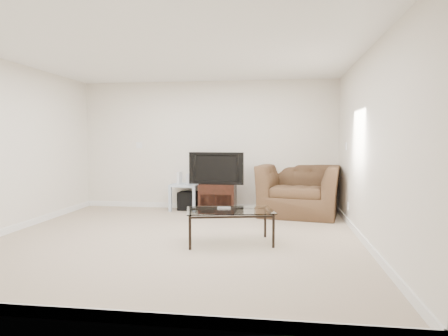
# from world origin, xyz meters

# --- Properties ---
(floor) EXTENTS (5.00, 5.00, 0.00)m
(floor) POSITION_xyz_m (0.00, 0.00, 0.00)
(floor) COLOR tan
(floor) RESTS_ON ground
(ceiling) EXTENTS (5.00, 5.00, 0.00)m
(ceiling) POSITION_xyz_m (0.00, 0.00, 2.50)
(ceiling) COLOR white
(ceiling) RESTS_ON ground
(wall_back) EXTENTS (5.00, 0.02, 2.50)m
(wall_back) POSITION_xyz_m (0.00, 2.50, 1.25)
(wall_back) COLOR silver
(wall_back) RESTS_ON ground
(wall_left) EXTENTS (0.02, 5.00, 2.50)m
(wall_left) POSITION_xyz_m (-2.50, 0.00, 1.25)
(wall_left) COLOR silver
(wall_left) RESTS_ON ground
(wall_right) EXTENTS (0.02, 5.00, 2.50)m
(wall_right) POSITION_xyz_m (2.50, 0.00, 1.25)
(wall_right) COLOR silver
(wall_right) RESTS_ON ground
(plate_back) EXTENTS (0.12, 0.02, 0.12)m
(plate_back) POSITION_xyz_m (-1.40, 2.49, 1.25)
(plate_back) COLOR white
(plate_back) RESTS_ON wall_back
(plate_right_switch) EXTENTS (0.02, 0.09, 0.13)m
(plate_right_switch) POSITION_xyz_m (2.49, 1.60, 1.25)
(plate_right_switch) COLOR white
(plate_right_switch) RESTS_ON wall_right
(plate_right_outlet) EXTENTS (0.02, 0.08, 0.12)m
(plate_right_outlet) POSITION_xyz_m (2.49, 1.30, 0.30)
(plate_right_outlet) COLOR white
(plate_right_outlet) RESTS_ON wall_right
(tv_stand) EXTENTS (0.66, 0.46, 0.55)m
(tv_stand) POSITION_xyz_m (0.27, 2.05, 0.27)
(tv_stand) COLOR black
(tv_stand) RESTS_ON floor
(dvd_player) EXTENTS (0.34, 0.24, 0.05)m
(dvd_player) POSITION_xyz_m (0.26, 2.01, 0.46)
(dvd_player) COLOR black
(dvd_player) RESTS_ON tv_stand
(television) EXTENTS (0.96, 0.28, 0.59)m
(television) POSITION_xyz_m (0.27, 2.02, 0.84)
(television) COLOR black
(television) RESTS_ON tv_stand
(side_table) EXTENTS (0.58, 0.58, 0.51)m
(side_table) POSITION_xyz_m (-0.39, 2.28, 0.25)
(side_table) COLOR silver
(side_table) RESTS_ON floor
(subwoofer) EXTENTS (0.37, 0.37, 0.35)m
(subwoofer) POSITION_xyz_m (-0.36, 2.30, 0.18)
(subwoofer) COLOR black
(subwoofer) RESTS_ON floor
(game_console) EXTENTS (0.07, 0.17, 0.23)m
(game_console) POSITION_xyz_m (-0.52, 2.27, 0.63)
(game_console) COLOR white
(game_console) RESTS_ON side_table
(game_case) EXTENTS (0.07, 0.15, 0.20)m
(game_case) POSITION_xyz_m (-0.33, 2.25, 0.61)
(game_case) COLOR silver
(game_case) RESTS_ON side_table
(recliner) EXTENTS (1.54, 1.14, 1.22)m
(recliner) POSITION_xyz_m (1.75, 2.05, 0.61)
(recliner) COLOR #4A2C1C
(recliner) RESTS_ON floor
(coffee_table) EXTENTS (1.24, 0.87, 0.44)m
(coffee_table) POSITION_xyz_m (0.76, -0.09, 0.22)
(coffee_table) COLOR black
(coffee_table) RESTS_ON floor
(remote) EXTENTS (0.18, 0.07, 0.02)m
(remote) POSITION_xyz_m (0.66, 0.02, 0.45)
(remote) COLOR #B2B2B7
(remote) RESTS_ON coffee_table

